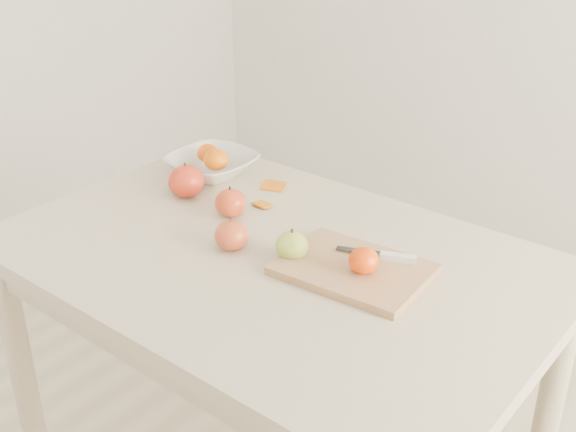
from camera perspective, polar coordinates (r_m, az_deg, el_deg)
The scene contains 13 objects.
table at distance 1.62m, azimuth -1.12°, elevation -5.98°, with size 1.20×0.80×0.75m.
cutting_board at distance 1.49m, azimuth 5.19°, elevation -4.23°, with size 0.30×0.22×0.02m, color #AB7D55.
board_tangerine at distance 1.45m, azimuth 6.00°, elevation -3.52°, with size 0.06×0.06×0.05m, color #DD3D07.
fruit_bowl at distance 1.95m, azimuth -6.01°, elevation 4.02°, with size 0.23×0.23×0.06m, color silver.
bowl_tangerine_near at distance 1.97m, azimuth -6.36°, elevation 4.96°, with size 0.06×0.06×0.05m, color #D94B07.
bowl_tangerine_far at distance 1.91m, azimuth -5.72°, elevation 4.46°, with size 0.07×0.07×0.06m, color #DC5B07.
orange_peel_a at distance 1.87m, azimuth -1.21°, elevation 2.28°, with size 0.06×0.04×0.00m, color #D1640E.
orange_peel_b at distance 1.77m, azimuth -2.03°, elevation 0.85°, with size 0.04×0.04×0.00m, color #C76A0E.
paring_knife at distance 1.52m, azimuth 8.17°, elevation -3.19°, with size 0.16×0.08×0.01m.
apple_green at distance 1.53m, azimuth 0.32°, elevation -2.39°, with size 0.07×0.07×0.06m, color olive.
apple_red_a at distance 1.83m, azimuth -8.05°, elevation 2.75°, with size 0.09×0.09×0.08m, color #A41416.
apple_red_e at distance 1.57m, azimuth -4.49°, elevation -1.54°, with size 0.07×0.07×0.07m, color maroon.
apple_red_b at distance 1.72m, azimuth -4.57°, elevation 1.06°, with size 0.08×0.08×0.07m, color maroon.
Camera 1 is at (0.88, -1.04, 1.52)m, focal length 45.00 mm.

